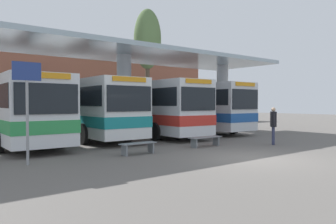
{
  "coord_description": "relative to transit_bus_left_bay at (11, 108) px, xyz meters",
  "views": [
    {
      "loc": [
        -9.78,
        -7.36,
        2.02
      ],
      "look_at": [
        0.0,
        5.04,
        1.6
      ],
      "focal_mm": 35.0,
      "sensor_mm": 36.0,
      "label": 1
    }
  ],
  "objects": [
    {
      "name": "transit_bus_far_right_bay",
      "position": [
        11.59,
        -0.64,
        0.06
      ],
      "size": [
        2.85,
        10.7,
        3.29
      ],
      "rotation": [
        0.0,
        0.0,
        3.12
      ],
      "color": "silver",
      "rests_on": "ground_plane"
    },
    {
      "name": "transit_bus_left_bay",
      "position": [
        0.0,
        0.0,
        0.0
      ],
      "size": [
        2.97,
        12.27,
        3.19
      ],
      "rotation": [
        0.0,
        0.0,
        3.12
      ],
      "color": "silver",
      "rests_on": "ground_plane"
    },
    {
      "name": "poplar_tree_behind_left",
      "position": [
        13.21,
        6.71,
        6.04
      ],
      "size": [
        2.53,
        2.53,
        10.74
      ],
      "color": "#473A2B",
      "rests_on": "ground_plane"
    },
    {
      "name": "station_canopy",
      "position": [
        5.66,
        -1.8,
        2.56
      ],
      "size": [
        21.78,
        6.19,
        5.07
      ],
      "color": "silver",
      "rests_on": "ground_plane"
    },
    {
      "name": "transit_bus_center_bay",
      "position": [
        3.81,
        0.45,
        0.04
      ],
      "size": [
        2.88,
        12.11,
        3.26
      ],
      "rotation": [
        0.0,
        0.0,
        3.13
      ],
      "color": "white",
      "rests_on": "ground_plane"
    },
    {
      "name": "info_sign_platform",
      "position": [
        -1.12,
        -7.1,
        0.59
      ],
      "size": [
        0.9,
        0.09,
        3.37
      ],
      "color": "gray",
      "rests_on": "ground_plane"
    },
    {
      "name": "ground_plane",
      "position": [
        5.66,
        -10.97,
        -1.78
      ],
      "size": [
        100.0,
        100.0,
        0.0
      ],
      "primitive_type": "plane",
      "color": "#605B56"
    },
    {
      "name": "townhouse_backdrop",
      "position": [
        5.66,
        13.26,
        3.26
      ],
      "size": [
        40.0,
        0.58,
        8.65
      ],
      "color": "brown",
      "rests_on": "ground_plane"
    },
    {
      "name": "waiting_bench_near_pillar",
      "position": [
        6.65,
        -7.48,
        -1.44
      ],
      "size": [
        1.8,
        0.44,
        0.46
      ],
      "color": "slate",
      "rests_on": "ground_plane"
    },
    {
      "name": "transit_bus_right_bay",
      "position": [
        7.67,
        -0.58,
        0.04
      ],
      "size": [
        3.07,
        11.53,
        3.28
      ],
      "rotation": [
        0.0,
        0.0,
        3.09
      ],
      "color": "silver",
      "rests_on": "ground_plane"
    },
    {
      "name": "pedestrian_waiting",
      "position": [
        9.78,
        -9.01,
        -0.67
      ],
      "size": [
        0.58,
        0.5,
        1.82
      ],
      "rotation": [
        0.0,
        0.0,
        0.68
      ],
      "color": "#333856",
      "rests_on": "ground_plane"
    },
    {
      "name": "waiting_bench_mid_platform",
      "position": [
        2.93,
        -7.48,
        -1.45
      ],
      "size": [
        1.55,
        0.44,
        0.46
      ],
      "color": "slate",
      "rests_on": "ground_plane"
    }
  ]
}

